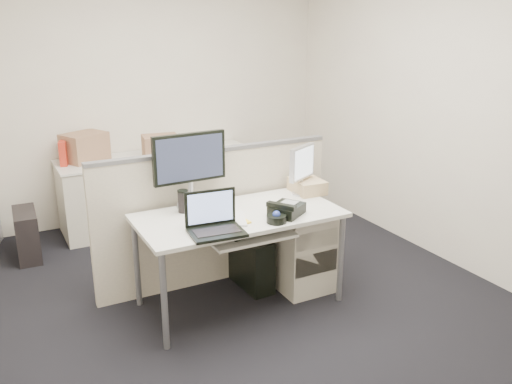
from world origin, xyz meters
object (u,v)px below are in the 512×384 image
laptop (216,215)px  desk_phone (287,210)px  desk (239,222)px  monitor_main (190,170)px

laptop → desk_phone: laptop is taller
desk → desk_phone: desk_phone is taller
monitor_main → laptop: 0.62m
laptop → desk_phone: 0.62m
monitor_main → desk_phone: 0.78m
desk → monitor_main: bearing=128.0°
monitor_main → desk_phone: (0.55, -0.50, -0.25)m
desk → laptop: 0.46m
monitor_main → laptop: size_ratio=1.59×
monitor_main → desk_phone: size_ratio=2.32×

